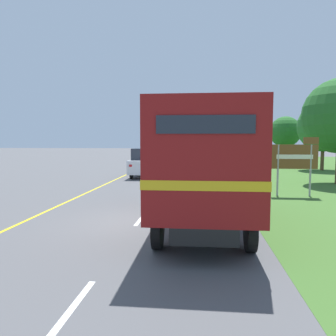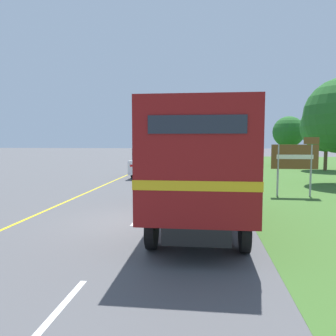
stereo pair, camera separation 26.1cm
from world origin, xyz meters
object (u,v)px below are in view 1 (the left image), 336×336
at_px(roadside_tree_far, 285,132).
at_px(lead_car_grey_ahead, 197,157).
at_px(roadside_tree_mid, 324,126).
at_px(lead_car_white, 145,163).
at_px(horse_trailer_truck, 203,162).
at_px(highway_sign, 295,158).

bearing_deg(roadside_tree_far, lead_car_grey_ahead, -172.71).
xyz_separation_m(roadside_tree_mid, roadside_tree_far, (-1.87, 5.56, -0.34)).
bearing_deg(roadside_tree_far, lead_car_white, -135.93).
bearing_deg(lead_car_grey_ahead, horse_trailer_truck, -88.98).
distance_m(lead_car_white, highway_sign, 11.23).
bearing_deg(highway_sign, roadside_tree_mid, 66.23).
xyz_separation_m(lead_car_white, roadside_tree_far, (12.82, 12.41, 2.47)).
bearing_deg(roadside_tree_mid, highway_sign, -113.77).
height_order(horse_trailer_truck, roadside_tree_far, roadside_tree_far).
height_order(horse_trailer_truck, lead_car_white, horse_trailer_truck).
xyz_separation_m(lead_car_grey_ahead, roadside_tree_far, (9.18, 1.18, 2.56)).
bearing_deg(lead_car_grey_ahead, lead_car_white, -107.92).
height_order(lead_car_grey_ahead, roadside_tree_far, roadside_tree_far).
bearing_deg(lead_car_white, highway_sign, -41.31).
distance_m(horse_trailer_truck, roadside_tree_mid, 22.79).
bearing_deg(roadside_tree_far, roadside_tree_mid, -71.37).
bearing_deg(highway_sign, roadside_tree_far, 77.47).
bearing_deg(roadside_tree_mid, lead_car_white, -154.99).
bearing_deg(horse_trailer_truck, roadside_tree_mid, 62.11).
distance_m(lead_car_white, roadside_tree_far, 18.01).
relative_size(highway_sign, roadside_tree_mid, 0.46).
xyz_separation_m(highway_sign, roadside_tree_far, (4.40, 19.80, 1.72)).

